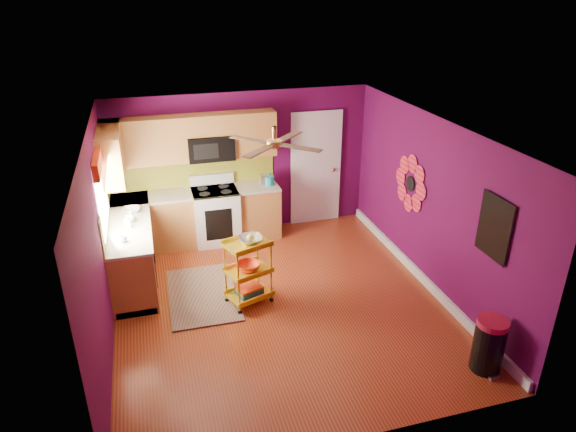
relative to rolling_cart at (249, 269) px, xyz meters
name	(u,v)px	position (x,y,z in m)	size (l,w,h in m)	color
ground	(280,303)	(0.40, -0.14, -0.54)	(5.00, 5.00, 0.00)	maroon
room_envelope	(281,196)	(0.43, -0.14, 1.09)	(4.54, 5.04, 2.52)	#520940
lower_cabinets	(171,232)	(-0.95, 1.67, -0.11)	(2.81, 2.31, 0.94)	#985C29
electric_range	(216,215)	(-0.15, 2.03, -0.06)	(0.76, 0.66, 1.13)	white
upper_cabinetry	(168,144)	(-0.84, 2.03, 1.26)	(2.80, 2.30, 1.26)	#985C29
left_window	(100,178)	(-1.82, 0.91, 1.19)	(0.08, 1.35, 1.08)	white
panel_door	(316,169)	(1.75, 2.32, 0.48)	(0.95, 0.11, 2.15)	white
right_wall_art	(444,201)	(2.63, -0.48, 0.90)	(0.04, 2.74, 1.04)	black
ceiling_fan	(274,143)	(0.40, 0.06, 1.75)	(1.01, 1.01, 0.26)	#BF8C3F
shag_rug	(203,294)	(-0.63, 0.35, -0.53)	(0.96, 1.56, 0.02)	black
rolling_cart	(249,269)	(0.00, 0.00, 0.00)	(0.69, 0.60, 1.06)	yellow
trash_can	(489,345)	(2.37, -2.11, -0.20)	(0.38, 0.40, 0.68)	black
teal_kettle	(269,180)	(0.80, 2.03, 0.48)	(0.18, 0.18, 0.21)	#169CA9
toaster	(267,179)	(0.76, 2.06, 0.49)	(0.22, 0.15, 0.18)	beige
soap_bottle_a	(127,221)	(-1.55, 0.94, 0.49)	(0.09, 0.09, 0.19)	#EA3F72
soap_bottle_b	(131,216)	(-1.50, 1.13, 0.48)	(0.13, 0.13, 0.16)	white
counter_dish	(132,210)	(-1.50, 1.49, 0.43)	(0.26, 0.26, 0.06)	white
counter_cup	(123,239)	(-1.61, 0.49, 0.44)	(0.11, 0.11, 0.09)	white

